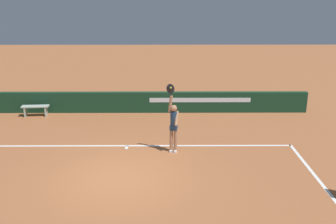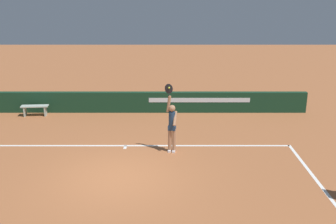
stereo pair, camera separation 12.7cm
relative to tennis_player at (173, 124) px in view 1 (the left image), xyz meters
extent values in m
plane|color=#A45F37|center=(-1.71, -1.97, -1.03)|extent=(60.00, 60.00, 0.00)
cube|color=white|center=(-1.71, 0.54, -1.03)|extent=(12.16, 0.11, 0.00)
cube|color=white|center=(4.37, -2.29, -1.03)|extent=(0.11, 5.77, 0.00)
cube|color=white|center=(-1.71, 0.39, -1.03)|extent=(0.11, 0.30, 0.00)
cube|color=#143823|center=(-1.71, 4.67, -0.55)|extent=(16.08, 0.25, 0.97)
cube|color=silver|center=(1.32, 4.54, -0.41)|extent=(4.70, 0.01, 0.21)
cylinder|color=#AA7856|center=(0.08, -0.01, -0.60)|extent=(0.13, 0.13, 0.87)
cylinder|color=#AA7856|center=(-0.07, 0.02, -0.60)|extent=(0.13, 0.13, 0.87)
cube|color=white|center=(0.08, -0.03, -1.00)|extent=(0.14, 0.25, 0.07)
cube|color=white|center=(-0.07, 0.00, -1.00)|extent=(0.14, 0.25, 0.07)
cylinder|color=navy|center=(0.00, 0.00, 0.14)|extent=(0.23, 0.23, 0.61)
cube|color=navy|center=(0.00, 0.00, -0.13)|extent=(0.30, 0.26, 0.16)
sphere|color=#AA7856|center=(0.00, 0.00, 0.58)|extent=(0.23, 0.23, 0.23)
cylinder|color=#AA7856|center=(-0.11, 0.02, 0.73)|extent=(0.19, 0.13, 0.58)
cylinder|color=#AA7856|center=(0.11, -0.08, 0.24)|extent=(0.17, 0.41, 0.47)
ellipsoid|color=black|center=(-0.11, 0.02, 1.27)|extent=(0.30, 0.09, 0.36)
cylinder|color=black|center=(-0.11, 0.02, 1.08)|extent=(0.03, 0.03, 0.18)
sphere|color=#CDDA38|center=(-0.10, -0.01, 1.31)|extent=(0.07, 0.07, 0.07)
cube|color=#AABAAF|center=(-6.20, 4.10, -0.57)|extent=(1.23, 0.45, 0.05)
cube|color=#AABAAF|center=(-6.66, 4.06, -0.80)|extent=(0.09, 0.32, 0.47)
cube|color=#AABAAF|center=(-5.74, 4.13, -0.80)|extent=(0.09, 0.32, 0.47)
camera|label=1|loc=(-0.26, -12.71, 4.48)|focal=41.31mm
camera|label=2|loc=(-0.13, -12.71, 4.48)|focal=41.31mm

